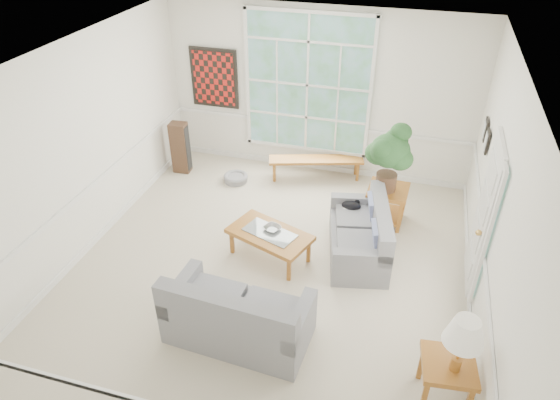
# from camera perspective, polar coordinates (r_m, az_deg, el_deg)

# --- Properties ---
(floor) EXTENTS (5.50, 6.00, 0.01)m
(floor) POSITION_cam_1_polar(r_m,az_deg,el_deg) (7.24, -1.21, -7.71)
(floor) COLOR beige
(floor) RESTS_ON ground
(ceiling) EXTENTS (5.50, 6.00, 0.02)m
(ceiling) POSITION_cam_1_polar(r_m,az_deg,el_deg) (5.73, -1.58, 15.57)
(ceiling) COLOR white
(ceiling) RESTS_ON ground
(wall_back) EXTENTS (5.50, 0.02, 3.00)m
(wall_back) POSITION_cam_1_polar(r_m,az_deg,el_deg) (8.97, 4.46, 12.04)
(wall_back) COLOR white
(wall_back) RESTS_ON ground
(wall_front) EXTENTS (5.50, 0.02, 3.00)m
(wall_front) POSITION_cam_1_polar(r_m,az_deg,el_deg) (4.26, -14.06, -17.79)
(wall_front) COLOR white
(wall_front) RESTS_ON ground
(wall_left) EXTENTS (0.02, 6.00, 3.00)m
(wall_left) POSITION_cam_1_polar(r_m,az_deg,el_deg) (7.55, -21.82, 5.36)
(wall_left) COLOR white
(wall_left) RESTS_ON ground
(wall_right) EXTENTS (0.02, 6.00, 3.00)m
(wall_right) POSITION_cam_1_polar(r_m,az_deg,el_deg) (6.22, 23.59, -1.25)
(wall_right) COLOR white
(wall_right) RESTS_ON ground
(window_back) EXTENTS (2.30, 0.08, 2.40)m
(window_back) POSITION_cam_1_polar(r_m,az_deg,el_deg) (8.92, 3.16, 13.00)
(window_back) COLOR white
(window_back) RESTS_ON wall_back
(entry_door) EXTENTS (0.08, 0.90, 2.10)m
(entry_door) POSITION_cam_1_polar(r_m,az_deg,el_deg) (6.95, 22.13, -1.55)
(entry_door) COLOR white
(entry_door) RESTS_ON floor
(door_sidelight) EXTENTS (0.08, 0.26, 1.90)m
(door_sidelight) POSITION_cam_1_polar(r_m,az_deg,el_deg) (6.38, 22.57, -3.93)
(door_sidelight) COLOR white
(door_sidelight) RESTS_ON wall_right
(wall_art) EXTENTS (0.90, 0.06, 1.10)m
(wall_art) POSITION_cam_1_polar(r_m,az_deg,el_deg) (9.45, -7.54, 13.63)
(wall_art) COLOR maroon
(wall_art) RESTS_ON wall_back
(wall_frame_near) EXTENTS (0.04, 0.26, 0.32)m
(wall_frame_near) POSITION_cam_1_polar(r_m,az_deg,el_deg) (7.72, 22.52, 6.23)
(wall_frame_near) COLOR black
(wall_frame_near) RESTS_ON wall_right
(wall_frame_far) EXTENTS (0.04, 0.26, 0.32)m
(wall_frame_far) POSITION_cam_1_polar(r_m,az_deg,el_deg) (8.08, 22.37, 7.46)
(wall_frame_far) COLOR black
(wall_frame_far) RESTS_ON wall_right
(loveseat_right) EXTENTS (1.09, 1.66, 0.83)m
(loveseat_right) POSITION_cam_1_polar(r_m,az_deg,el_deg) (7.31, 8.99, -3.51)
(loveseat_right) COLOR slate
(loveseat_right) RESTS_ON floor
(loveseat_front) EXTENTS (1.74, 0.98, 0.91)m
(loveseat_front) POSITION_cam_1_polar(r_m,az_deg,el_deg) (6.03, -4.77, -12.21)
(loveseat_front) COLOR slate
(loveseat_front) RESTS_ON floor
(coffee_table) EXTENTS (1.33, 1.01, 0.44)m
(coffee_table) POSITION_cam_1_polar(r_m,az_deg,el_deg) (7.27, -1.17, -5.14)
(coffee_table) COLOR #975A1F
(coffee_table) RESTS_ON floor
(pewter_bowl) EXTENTS (0.37, 0.37, 0.07)m
(pewter_bowl) POSITION_cam_1_polar(r_m,az_deg,el_deg) (7.17, -0.91, -3.23)
(pewter_bowl) COLOR gray
(pewter_bowl) RESTS_ON coffee_table
(window_bench) EXTENTS (1.73, 0.82, 0.40)m
(window_bench) POSITION_cam_1_polar(r_m,az_deg,el_deg) (9.20, 4.10, 3.63)
(window_bench) COLOR #975A1F
(window_bench) RESTS_ON floor
(end_table) EXTENTS (0.65, 0.65, 0.61)m
(end_table) POSITION_cam_1_polar(r_m,az_deg,el_deg) (8.13, 12.05, -0.56)
(end_table) COLOR #975A1F
(end_table) RESTS_ON floor
(houseplant) EXTENTS (0.76, 0.76, 1.10)m
(houseplant) POSITION_cam_1_polar(r_m,az_deg,el_deg) (7.67, 12.36, 4.70)
(houseplant) COLOR #265126
(houseplant) RESTS_ON end_table
(side_table) EXTENTS (0.60, 0.60, 0.56)m
(side_table) POSITION_cam_1_polar(r_m,az_deg,el_deg) (5.84, 18.30, -18.99)
(side_table) COLOR #975A1F
(side_table) RESTS_ON floor
(table_lamp) EXTENTS (0.46, 0.46, 0.69)m
(table_lamp) POSITION_cam_1_polar(r_m,az_deg,el_deg) (5.35, 20.00, -15.37)
(table_lamp) COLOR white
(table_lamp) RESTS_ON side_table
(pet_bed) EXTENTS (0.53, 0.53, 0.13)m
(pet_bed) POSITION_cam_1_polar(r_m,az_deg,el_deg) (9.17, -5.08, 2.54)
(pet_bed) COLOR gray
(pet_bed) RESTS_ON floor
(floor_speaker) EXTENTS (0.32, 0.26, 0.98)m
(floor_speaker) POSITION_cam_1_polar(r_m,az_deg,el_deg) (9.45, -11.33, 5.89)
(floor_speaker) COLOR #432B1C
(floor_speaker) RESTS_ON floor
(cat) EXTENTS (0.35, 0.30, 0.14)m
(cat) POSITION_cam_1_polar(r_m,az_deg,el_deg) (7.69, 8.14, -0.61)
(cat) COLOR black
(cat) RESTS_ON loveseat_right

